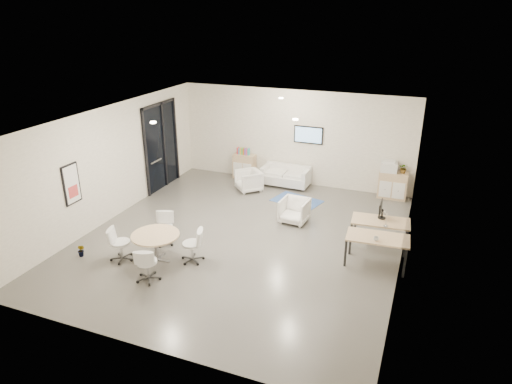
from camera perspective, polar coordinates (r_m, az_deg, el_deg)
The scene contains 21 objects.
room_shell at distance 11.47m, azimuth -1.79°, elevation 1.31°, with size 9.60×10.60×4.80m.
glass_door at distance 15.40m, azimuth -11.76°, elevation 5.93°, with size 0.09×1.90×2.85m.
artwork at distance 12.35m, azimuth -22.07°, elevation 0.91°, with size 0.05×0.54×1.04m.
wall_tv at distance 15.30m, azimuth 6.57°, elevation 7.11°, with size 0.98×0.06×0.58m.
ceiling_spots at distance 11.83m, azimuth -1.18°, elevation 9.96°, with size 3.14×4.14×0.03m.
sideboard_left at distance 16.20m, azimuth -1.45°, elevation 3.23°, with size 0.77×0.40×0.87m.
sideboard_right at distance 15.07m, azimuth 16.72°, elevation 0.81°, with size 0.88×0.43×0.88m.
books at distance 16.05m, azimuth -1.60°, elevation 5.09°, with size 0.45×0.14×0.22m.
printer at distance 14.89m, azimuth 16.30°, elevation 3.09°, with size 0.53×0.46×0.36m.
loveseat at distance 15.56m, azimuth 3.80°, elevation 1.95°, with size 1.60×0.83×0.59m.
blue_rug at distance 14.43m, azimuth 5.12°, elevation -1.10°, with size 1.46×0.97×0.01m, color #325999.
armchair_left at distance 15.06m, azimuth -0.93°, elevation 1.55°, with size 0.74×0.70×0.77m, color white.
armchair_right at distance 12.89m, azimuth 4.82°, elevation -2.20°, with size 0.74×0.69×0.76m, color white.
desk_rear at distance 11.83m, azimuth 15.30°, elevation -3.78°, with size 1.47×0.82×0.74m.
desk_front at distance 10.98m, azimuth 14.96°, elevation -5.81°, with size 1.47×0.81×0.74m.
monitor at distance 11.84m, azimuth 15.35°, elevation -2.10°, with size 0.20×0.50×0.44m.
round_table at distance 11.10m, azimuth -12.45°, elevation -5.59°, with size 1.14×1.14×0.69m.
meeting_chairs at distance 11.19m, azimuth -12.37°, elevation -6.49°, with size 2.35×2.35×0.82m.
plant_cabinet at distance 14.88m, azimuth 17.97°, elevation 2.72°, with size 0.29×0.32×0.25m, color #3F7F3F.
plant_floor at distance 12.03m, azimuth -20.95°, elevation -7.22°, with size 0.18×0.33×0.15m, color #3F7F3F.
cup at distance 10.75m, azimuth 14.79°, elevation -5.62°, with size 0.12×0.09×0.12m, color white.
Camera 1 is at (4.25, -9.85, 5.66)m, focal length 32.00 mm.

